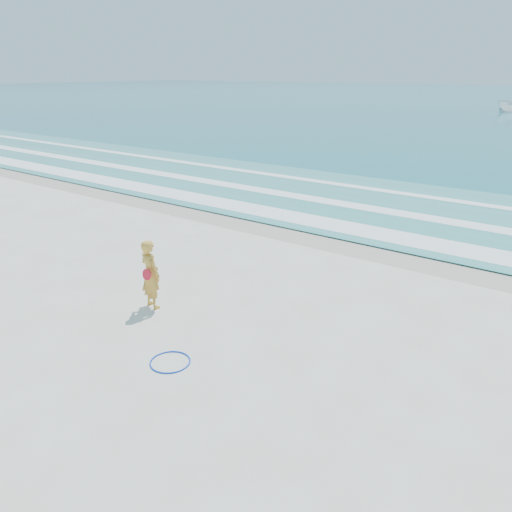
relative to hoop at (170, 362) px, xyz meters
The scene contains 8 objects.
ground 0.96m from the hoop, 152.32° to the right, with size 400.00×400.00×0.00m, color silver.
wet_sand 8.60m from the hoop, 95.66° to the left, with size 400.00×2.40×0.00m, color #B2A893.
shallow 13.58m from the hoop, 93.58° to the left, with size 400.00×10.00×0.01m, color #59B7AD.
foam_near 9.89m from the hoop, 94.92° to the left, with size 400.00×1.40×0.01m, color white.
foam_mid 12.78m from the hoop, 93.81° to the left, with size 400.00×0.90×0.01m, color white.
foam_far 16.08m from the hoop, 93.02° to the left, with size 400.00×0.60×0.01m, color white.
hoop is the anchor object (origin of this frame).
woman 2.69m from the hoop, 144.61° to the left, with size 0.67×0.50×1.66m.
Camera 1 is at (7.10, -5.23, 5.29)m, focal length 35.00 mm.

